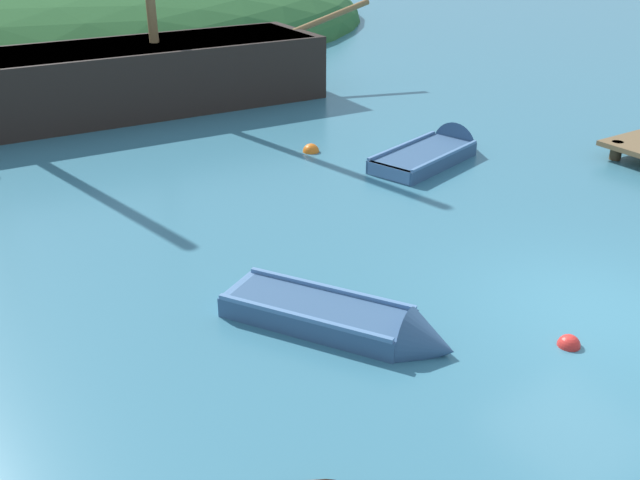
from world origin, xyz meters
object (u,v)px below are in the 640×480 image
(sailing_ship, at_px, (60,95))
(rowboat_near_dock, at_px, (438,153))
(rowboat_center, at_px, (351,325))
(buoy_red, at_px, (569,345))
(buoy_orange, at_px, (311,152))

(sailing_ship, xyz_separation_m, rowboat_near_dock, (6.84, -8.59, -0.62))
(rowboat_near_dock, bearing_deg, sailing_ship, 112.37)
(rowboat_center, relative_size, buoy_red, 10.74)
(sailing_ship, height_order, rowboat_center, sailing_ship)
(buoy_orange, bearing_deg, buoy_red, -99.65)
(rowboat_near_dock, xyz_separation_m, buoy_orange, (-2.40, 2.10, -0.10))
(buoy_red, bearing_deg, buoy_orange, 80.35)
(sailing_ship, distance_m, buoy_orange, 7.89)
(rowboat_near_dock, xyz_separation_m, rowboat_center, (-6.42, -5.28, 0.00))
(sailing_ship, relative_size, rowboat_center, 5.07)
(buoy_red, bearing_deg, sailing_ship, 100.11)
(rowboat_near_dock, distance_m, buoy_red, 8.34)
(buoy_red, relative_size, buoy_orange, 0.79)
(sailing_ship, relative_size, buoy_red, 54.45)
(buoy_red, bearing_deg, rowboat_near_dock, 61.33)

